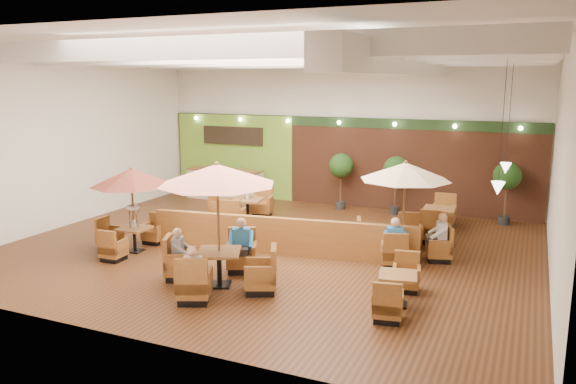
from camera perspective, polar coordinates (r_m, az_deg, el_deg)
The scene contains 17 objects.
room at distance 15.90m, azimuth 0.88°, elevation 8.03°, with size 14.04×14.00×5.52m.
service_counter at distance 21.80m, azimuth -6.44°, elevation 0.79°, with size 3.00×0.75×1.18m.
booth_divider at distance 14.83m, azimuth -0.74°, elevation -4.51°, with size 7.18×0.18×0.99m, color brown.
table_0 at distance 15.39m, azimuth -15.71°, elevation 0.12°, with size 2.20×2.26×2.32m.
table_1 at distance 12.34m, azimuth -7.16°, elevation -1.12°, with size 2.95×2.95×2.82m.
table_2 at distance 14.66m, azimuth 11.77°, elevation 0.05°, with size 2.62×2.62×2.54m.
table_3 at distance 18.22m, azimuth -4.86°, elevation -1.67°, with size 1.94×2.80×1.58m.
table_4 at distance 11.86m, azimuth 11.06°, elevation -9.75°, with size 0.89×2.34×0.85m.
table_5 at distance 17.36m, azimuth 15.05°, elevation -2.92°, with size 0.94×2.72×1.02m.
topiary_0 at distance 19.94m, azimuth 5.42°, elevation 2.46°, with size 0.86×0.86×2.00m.
topiary_1 at distance 19.42m, azimuth 10.92°, elevation 2.08°, with size 0.86×0.86×2.00m.
topiary_2 at distance 18.96m, azimuth 21.37°, elevation 1.31°, with size 0.87×0.87×2.01m.
diner_0 at distance 11.81m, azimuth -9.60°, elevation -7.59°, with size 0.42×0.40×0.77m.
diner_1 at distance 13.49m, azimuth -4.78°, elevation -4.91°, with size 0.48×0.45×0.86m.
diner_2 at distance 13.18m, azimuth -10.91°, elevation -5.63°, with size 0.40×0.42×0.76m.
diner_3 at distance 14.00m, azimuth 10.80°, elevation -4.54°, with size 0.44×0.39×0.81m.
diner_4 at distance 14.72m, azimuth 15.16°, elevation -3.96°, with size 0.40×0.44×0.81m.
Camera 1 is at (6.43, -13.41, 4.54)m, focal length 35.00 mm.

